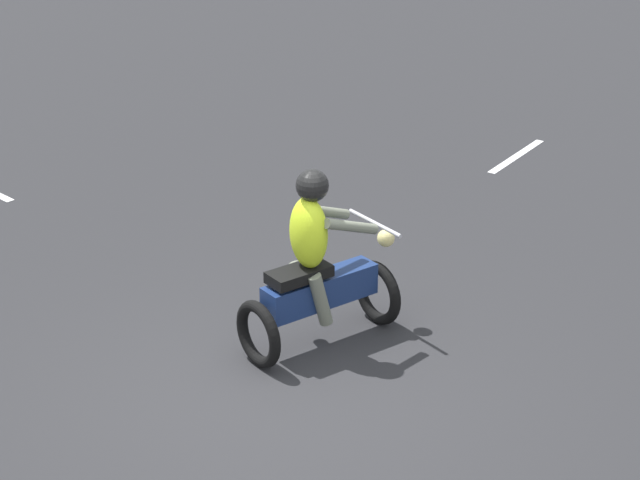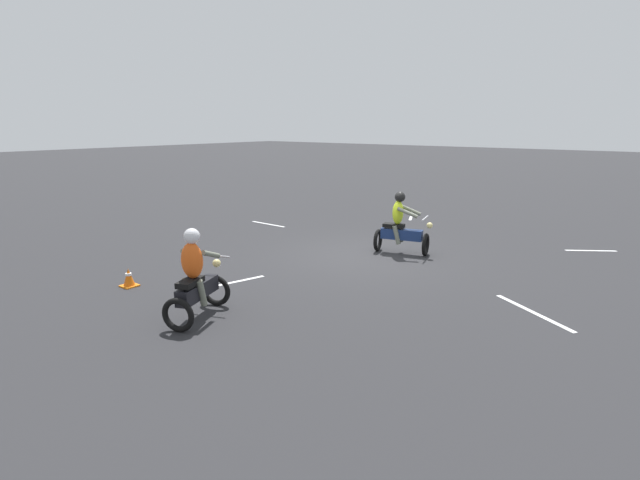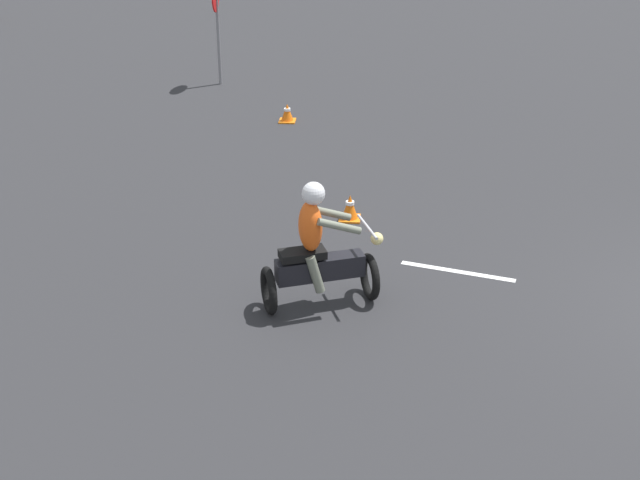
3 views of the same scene
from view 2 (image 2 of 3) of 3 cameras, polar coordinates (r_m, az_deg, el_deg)
The scene contains 9 objects.
ground_plane at distance 13.22m, azimuth 5.15°, elevation -1.75°, with size 120.00×120.00×0.00m, color #28282B.
motorcycle_rider_foreground at distance 13.40m, azimuth 9.20°, elevation 1.52°, with size 1.56×0.96×1.66m.
motorcycle_rider_background at distance 9.05m, azimuth -14.01°, elevation -4.43°, with size 1.08×1.55×1.66m.
traffic_cone_near_right at distance 11.41m, azimuth -21.01°, elevation -4.05°, with size 0.32×0.32×0.40m.
lane_stripe_e at distance 17.30m, azimuth -5.93°, elevation 1.83°, with size 0.10×1.53×0.01m, color silver.
lane_stripe_n at distance 11.13m, azimuth -9.92°, elevation -4.79°, with size 0.10×1.55×0.01m, color silver.
lane_stripe_nw at distance 10.10m, azimuth 23.17°, elevation -7.59°, with size 0.10×1.96×0.01m, color silver.
lane_stripe_sw at distance 15.53m, azimuth 28.55°, elevation -1.07°, with size 0.10×1.37×0.01m, color silver.
lane_stripe_se at distance 19.24m, azimuth 10.46°, elevation 2.83°, with size 0.10×2.14×0.01m, color silver.
Camera 2 is at (-6.82, 10.80, 3.42)m, focal length 28.00 mm.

